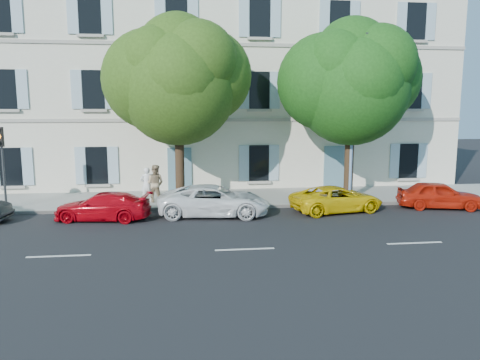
{
  "coord_description": "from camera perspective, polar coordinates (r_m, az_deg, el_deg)",
  "views": [
    {
      "loc": [
        -1.97,
        -18.96,
        4.74
      ],
      "look_at": [
        0.57,
        2.0,
        1.4
      ],
      "focal_mm": 35.0,
      "sensor_mm": 36.0,
      "label": 1
    }
  ],
  "objects": [
    {
      "name": "tree_right",
      "position": [
        23.5,
        13.45,
        10.79
      ],
      "size": [
        5.49,
        5.49,
        8.46
      ],
      "color": "#3A2819",
      "rests_on": "sidewalk"
    },
    {
      "name": "car_red_coupe",
      "position": [
        20.5,
        -16.39,
        -3.09
      ],
      "size": [
        4.21,
        2.26,
        1.16
      ],
      "primitive_type": "imported",
      "rotation": [
        0.0,
        0.0,
        4.55
      ],
      "color": "#B30510",
      "rests_on": "ground"
    },
    {
      "name": "tree_left",
      "position": [
        22.28,
        -7.55,
        11.27
      ],
      "size": [
        5.52,
        5.52,
        8.55
      ],
      "color": "#3A2819",
      "rests_on": "sidewalk"
    },
    {
      "name": "car_yellow_supercar",
      "position": [
        21.65,
        11.71,
        -2.27
      ],
      "size": [
        4.52,
        2.75,
        1.17
      ],
      "primitive_type": "imported",
      "rotation": [
        0.0,
        0.0,
        1.77
      ],
      "color": "yellow",
      "rests_on": "ground"
    },
    {
      "name": "building",
      "position": [
        29.25,
        -3.11,
        11.44
      ],
      "size": [
        28.0,
        7.0,
        12.0
      ],
      "primitive_type": "cube",
      "color": "silver",
      "rests_on": "ground"
    },
    {
      "name": "ground",
      "position": [
        19.64,
        -0.95,
        -4.98
      ],
      "size": [
        90.0,
        90.0,
        0.0
      ],
      "primitive_type": "plane",
      "color": "black"
    },
    {
      "name": "car_white_coupe",
      "position": [
        20.42,
        -3.15,
        -2.52
      ],
      "size": [
        5.05,
        2.77,
        1.34
      ],
      "primitive_type": "imported",
      "rotation": [
        0.0,
        0.0,
        1.46
      ],
      "color": "white",
      "rests_on": "ground"
    },
    {
      "name": "pedestrian_b",
      "position": [
        22.89,
        -10.31,
        -0.41
      ],
      "size": [
        1.08,
        0.97,
        1.82
      ],
      "primitive_type": "imported",
      "rotation": [
        0.0,
        0.0,
        2.76
      ],
      "color": "tan",
      "rests_on": "sidewalk"
    },
    {
      "name": "pedestrian_a",
      "position": [
        23.06,
        -11.29,
        -0.54
      ],
      "size": [
        0.66,
        0.48,
        1.68
      ],
      "primitive_type": "imported",
      "rotation": [
        0.0,
        0.0,
        3.27
      ],
      "color": "white",
      "rests_on": "sidewalk"
    },
    {
      "name": "sidewalk",
      "position": [
        23.95,
        -2.06,
        -2.25
      ],
      "size": [
        36.0,
        4.5,
        0.15
      ],
      "primitive_type": "cube",
      "color": "#A09E96",
      "rests_on": "ground"
    },
    {
      "name": "traffic_light",
      "position": [
        23.2,
        -27.12,
        3.25
      ],
      "size": [
        0.3,
        0.42,
        3.69
      ],
      "color": "#383A3D",
      "rests_on": "sidewalk"
    },
    {
      "name": "kerb",
      "position": [
        21.83,
        -1.58,
        -3.34
      ],
      "size": [
        36.0,
        0.16,
        0.16
      ],
      "primitive_type": "cube",
      "color": "#9E998E",
      "rests_on": "ground"
    },
    {
      "name": "street_lamp",
      "position": [
        23.17,
        13.71,
        8.42
      ],
      "size": [
        0.39,
        1.69,
        7.87
      ],
      "color": "#7293BF",
      "rests_on": "sidewalk"
    },
    {
      "name": "car_red_hatchback",
      "position": [
        23.76,
        23.1,
        -1.68
      ],
      "size": [
        3.99,
        2.37,
        1.27
      ],
      "primitive_type": "imported",
      "rotation": [
        0.0,
        0.0,
        1.33
      ],
      "color": "#B81D0B",
      "rests_on": "ground"
    }
  ]
}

